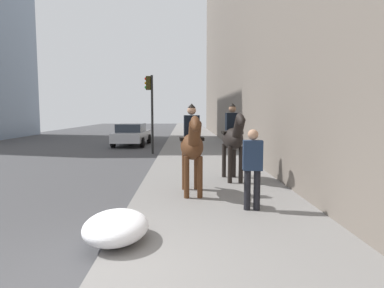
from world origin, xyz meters
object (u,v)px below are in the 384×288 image
Objects in this scene: mounted_horse_near at (192,145)px; pedestrian_greeting at (253,164)px; car_near_lane at (132,134)px; traffic_light_near_curb at (150,102)px; mounted_horse_far at (233,137)px.

mounted_horse_near reaches higher than pedestrian_greeting.
pedestrian_greeting is at bearing -159.59° from car_near_lane.
traffic_light_near_curb is at bearing 22.79° from pedestrian_greeting.
mounted_horse_far is 0.50× the size of car_near_lane.
traffic_light_near_curb is at bearing -160.95° from mounted_horse_far.
mounted_horse_near is 14.00m from car_near_lane.
mounted_horse_near is at bearing 47.84° from pedestrian_greeting.
car_near_lane is 5.08m from traffic_light_near_curb.
mounted_horse_far is at bearing -156.84° from traffic_light_near_curb.
mounted_horse_far is 12.82m from car_near_lane.
mounted_horse_near is at bearing -41.27° from mounted_horse_far.
mounted_horse_near is at bearing -168.08° from traffic_light_near_curb.
traffic_light_near_curb reaches higher than mounted_horse_far.
traffic_light_near_curb is (9.14, 1.93, 1.35)m from mounted_horse_near.
mounted_horse_far is at bearing -155.22° from car_near_lane.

